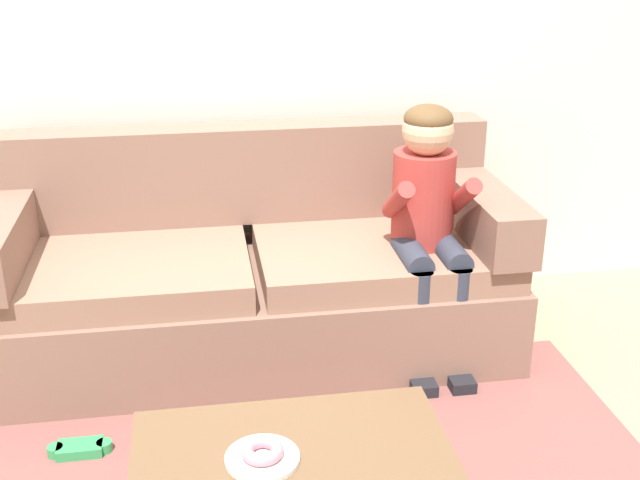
{
  "coord_description": "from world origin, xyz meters",
  "views": [
    {
      "loc": [
        -0.28,
        -2.33,
        1.79
      ],
      "look_at": [
        0.17,
        0.45,
        0.65
      ],
      "focal_mm": 44.64,
      "sensor_mm": 36.0,
      "label": 1
    }
  ],
  "objects_px": {
    "couch": "(252,275)",
    "toy_controller": "(80,450)",
    "person_child": "(428,211)",
    "donut": "(262,451)",
    "coffee_table": "(292,463)"
  },
  "relations": [
    {
      "from": "couch",
      "to": "toy_controller",
      "type": "distance_m",
      "value": 1.04
    },
    {
      "from": "person_child",
      "to": "toy_controller",
      "type": "xyz_separation_m",
      "value": [
        -1.4,
        -0.51,
        -0.65
      ]
    },
    {
      "from": "couch",
      "to": "person_child",
      "type": "distance_m",
      "value": 0.82
    },
    {
      "from": "person_child",
      "to": "donut",
      "type": "xyz_separation_m",
      "value": [
        -0.8,
        -1.15,
        -0.25
      ]
    },
    {
      "from": "couch",
      "to": "toy_controller",
      "type": "xyz_separation_m",
      "value": [
        -0.68,
        -0.71,
        -0.31
      ]
    },
    {
      "from": "person_child",
      "to": "donut",
      "type": "bearing_deg",
      "value": -124.9
    },
    {
      "from": "person_child",
      "to": "toy_controller",
      "type": "height_order",
      "value": "person_child"
    },
    {
      "from": "couch",
      "to": "toy_controller",
      "type": "bearing_deg",
      "value": -133.82
    },
    {
      "from": "toy_controller",
      "to": "couch",
      "type": "bearing_deg",
      "value": 76.35
    },
    {
      "from": "couch",
      "to": "coffee_table",
      "type": "relative_size",
      "value": 2.43
    },
    {
      "from": "couch",
      "to": "coffee_table",
      "type": "bearing_deg",
      "value": -89.71
    },
    {
      "from": "couch",
      "to": "coffee_table",
      "type": "height_order",
      "value": "couch"
    },
    {
      "from": "couch",
      "to": "coffee_table",
      "type": "distance_m",
      "value": 1.32
    },
    {
      "from": "coffee_table",
      "to": "toy_controller",
      "type": "height_order",
      "value": "coffee_table"
    },
    {
      "from": "donut",
      "to": "toy_controller",
      "type": "distance_m",
      "value": 0.96
    }
  ]
}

